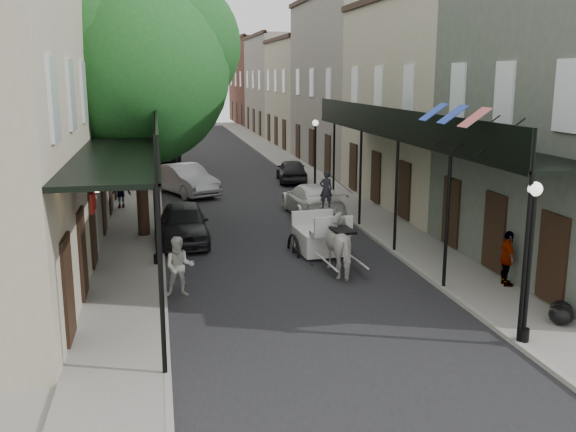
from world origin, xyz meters
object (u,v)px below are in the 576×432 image
tree_near (147,64)px  pedestrian_sidewalk_right (507,258)px  tree_far (150,79)px  pedestrian_sidewalk_left (120,191)px  lamppost_right_near (529,260)px  lamppost_left (156,205)px  car_left_near (184,223)px  car_right_far (292,171)px  lamppost_right_far (315,154)px  pedestrian_walking (179,267)px  carriage (316,218)px  car_left_far (163,156)px  car_left_mid (186,180)px  car_right_near (313,200)px  horse (344,246)px

tree_near → pedestrian_sidewalk_right: tree_near is taller
tree_far → pedestrian_sidewalk_left: 10.15m
lamppost_right_near → lamppost_left: same height
car_left_near → car_right_far: size_ratio=1.09×
tree_near → pedestrian_sidewalk_left: size_ratio=6.12×
lamppost_right_far → pedestrian_walking: 16.86m
carriage → car_left_near: 5.01m
lamppost_left → pedestrian_walking: bearing=-78.7°
lamppost_right_far → car_left_far: 14.77m
tree_near → lamppost_right_far: size_ratio=2.60×
car_left_mid → car_right_near: bearing=-75.2°
tree_far → lamppost_right_near: 27.74m
tree_near → lamppost_left: bearing=-88.7°
pedestrian_walking → pedestrian_sidewalk_left: size_ratio=1.10×
lamppost_right_near → lamppost_right_far: bearing=90.0°
lamppost_right_near → horse: lamppost_right_near is taller
lamppost_right_far → pedestrian_walking: size_ratio=2.15×
car_left_far → car_right_far: (7.20, -8.92, 0.08)m
lamppost_right_far → car_left_near: lamppost_right_far is taller
car_left_mid → lamppost_right_near: bearing=-96.6°
pedestrian_sidewalk_right → lamppost_right_far: bearing=17.0°
tree_far → tree_near: bearing=-89.8°
car_right_far → car_left_far: bearing=-44.8°
tree_far → car_left_far: 8.25m
tree_near → lamppost_left: size_ratio=2.60×
lamppost_left → lamppost_right_far: bearing=55.7°
car_left_mid → pedestrian_sidewalk_right: bearing=-88.3°
tree_far → car_left_mid: 7.55m
pedestrian_walking → car_left_far: pedestrian_walking is taller
car_left_far → lamppost_right_near: bearing=-66.7°
pedestrian_sidewalk_left → car_right_far: pedestrian_sidewalk_left is taller
pedestrian_walking → car_left_near: (0.38, 6.00, -0.13)m
lamppost_left → car_right_near: 9.39m
tree_near → pedestrian_sidewalk_left: 7.81m
tree_near → car_left_mid: 10.47m
lamppost_left → car_left_near: 3.42m
carriage → car_right_far: (2.17, 14.65, -0.50)m
lamppost_right_near → car_left_mid: size_ratio=0.78×
lamppost_left → car_right_far: lamppost_left is taller
car_right_near → tree_far: bearing=-60.2°
lamppost_right_far → carriage: 11.41m
tree_near → horse: bearing=-46.1°
car_left_mid → carriage: bearing=-95.7°
car_left_far → car_right_near: size_ratio=0.84×
pedestrian_sidewalk_left → car_left_far: pedestrian_sidewalk_left is taller
pedestrian_sidewalk_left → car_left_mid: 4.60m
lamppost_right_near → car_left_mid: lamppost_right_near is taller
lamppost_left → horse: (5.70, -1.86, -1.15)m
carriage → pedestrian_sidewalk_right: size_ratio=1.85×
lamppost_right_far → pedestrian_sidewalk_right: 16.41m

